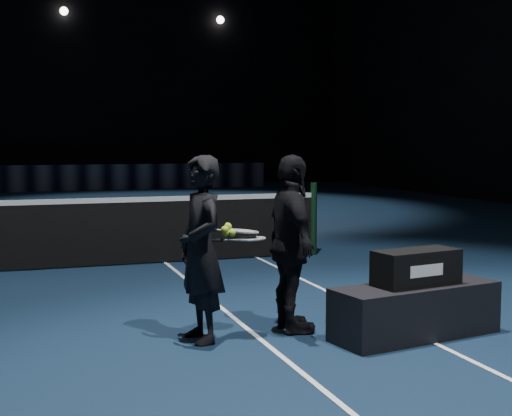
# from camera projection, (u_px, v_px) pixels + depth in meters

# --- Properties ---
(net_post_right) EXTENTS (0.10, 0.10, 1.10)m
(net_post_right) POSITION_uv_depth(u_px,v_px,m) (314.00, 219.00, 10.82)
(net_post_right) COLOR black
(net_post_right) RESTS_ON floor
(player_bench) EXTENTS (1.62, 0.78, 0.47)m
(player_bench) POSITION_uv_depth(u_px,v_px,m) (415.00, 311.00, 6.31)
(player_bench) COLOR black
(player_bench) RESTS_ON floor
(racket_bag) EXTENTS (0.82, 0.46, 0.31)m
(racket_bag) POSITION_uv_depth(u_px,v_px,m) (416.00, 267.00, 6.27)
(racket_bag) COLOR black
(racket_bag) RESTS_ON player_bench
(bag_signature) EXTENTS (0.36, 0.07, 0.10)m
(bag_signature) POSITION_uv_depth(u_px,v_px,m) (427.00, 271.00, 6.11)
(bag_signature) COLOR white
(bag_signature) RESTS_ON racket_bag
(player_a) EXTENTS (0.47, 0.64, 1.61)m
(player_a) POSITION_uv_depth(u_px,v_px,m) (201.00, 249.00, 6.13)
(player_a) COLOR black
(player_a) RESTS_ON floor
(player_b) EXTENTS (0.44, 0.96, 1.61)m
(player_b) POSITION_uv_depth(u_px,v_px,m) (292.00, 244.00, 6.42)
(player_b) COLOR black
(player_b) RESTS_ON floor
(racket_lower) EXTENTS (0.69, 0.24, 0.03)m
(racket_lower) POSITION_uv_depth(u_px,v_px,m) (250.00, 239.00, 6.27)
(racket_lower) COLOR black
(racket_lower) RESTS_ON player_a
(racket_upper) EXTENTS (0.70, 0.29, 0.10)m
(racket_upper) POSITION_uv_depth(u_px,v_px,m) (243.00, 231.00, 6.29)
(racket_upper) COLOR black
(racket_upper) RESTS_ON player_b
(tennis_balls) EXTENTS (0.12, 0.10, 0.12)m
(tennis_balls) POSITION_uv_depth(u_px,v_px,m) (229.00, 231.00, 6.20)
(tennis_balls) COLOR #ABC028
(tennis_balls) RESTS_ON racket_upper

